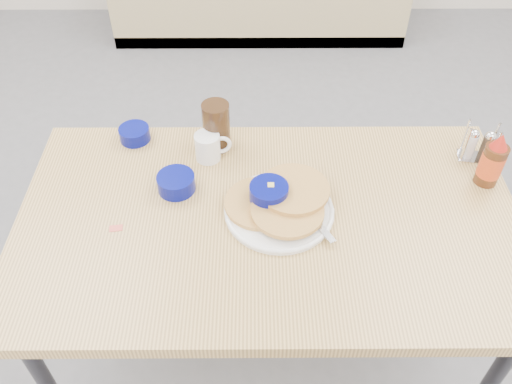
{
  "coord_description": "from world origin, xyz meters",
  "views": [
    {
      "loc": [
        -0.04,
        -0.76,
        1.87
      ],
      "look_at": [
        -0.04,
        0.29,
        0.82
      ],
      "focal_mm": 38.0,
      "sensor_mm": 36.0,
      "label": 1
    }
  ],
  "objects_px": {
    "coffee_mug": "(209,146)",
    "condiment_caddy": "(478,147)",
    "dining_table": "(269,232)",
    "amber_tumbler": "(216,126)",
    "pancake_plate": "(280,206)",
    "butter_bowl": "(176,183)",
    "grits_setting": "(269,197)",
    "syrup_bottle": "(492,162)",
    "creamer_bowl": "(135,134)"
  },
  "relations": [
    {
      "from": "coffee_mug",
      "to": "condiment_caddy",
      "type": "relative_size",
      "value": 0.92
    },
    {
      "from": "condiment_caddy",
      "to": "dining_table",
      "type": "bearing_deg",
      "value": -147.7
    },
    {
      "from": "coffee_mug",
      "to": "amber_tumbler",
      "type": "height_order",
      "value": "amber_tumbler"
    },
    {
      "from": "pancake_plate",
      "to": "butter_bowl",
      "type": "height_order",
      "value": "pancake_plate"
    },
    {
      "from": "grits_setting",
      "to": "syrup_bottle",
      "type": "relative_size",
      "value": 1.26
    },
    {
      "from": "coffee_mug",
      "to": "creamer_bowl",
      "type": "distance_m",
      "value": 0.26
    },
    {
      "from": "dining_table",
      "to": "syrup_bottle",
      "type": "distance_m",
      "value": 0.67
    },
    {
      "from": "pancake_plate",
      "to": "creamer_bowl",
      "type": "height_order",
      "value": "pancake_plate"
    },
    {
      "from": "pancake_plate",
      "to": "grits_setting",
      "type": "relative_size",
      "value": 1.37
    },
    {
      "from": "amber_tumbler",
      "to": "syrup_bottle",
      "type": "height_order",
      "value": "syrup_bottle"
    },
    {
      "from": "creamer_bowl",
      "to": "butter_bowl",
      "type": "height_order",
      "value": "butter_bowl"
    },
    {
      "from": "syrup_bottle",
      "to": "amber_tumbler",
      "type": "bearing_deg",
      "value": 168.33
    },
    {
      "from": "dining_table",
      "to": "pancake_plate",
      "type": "height_order",
      "value": "pancake_plate"
    },
    {
      "from": "pancake_plate",
      "to": "creamer_bowl",
      "type": "xyz_separation_m",
      "value": [
        -0.45,
        0.32,
        -0.0
      ]
    },
    {
      "from": "amber_tumbler",
      "to": "syrup_bottle",
      "type": "xyz_separation_m",
      "value": [
        0.8,
        -0.16,
        -0.0
      ]
    },
    {
      "from": "coffee_mug",
      "to": "creamer_bowl",
      "type": "height_order",
      "value": "coffee_mug"
    },
    {
      "from": "condiment_caddy",
      "to": "syrup_bottle",
      "type": "distance_m",
      "value": 0.11
    },
    {
      "from": "dining_table",
      "to": "pancake_plate",
      "type": "bearing_deg",
      "value": 37.13
    },
    {
      "from": "dining_table",
      "to": "amber_tumbler",
      "type": "bearing_deg",
      "value": 117.05
    },
    {
      "from": "amber_tumbler",
      "to": "butter_bowl",
      "type": "bearing_deg",
      "value": -119.85
    },
    {
      "from": "dining_table",
      "to": "butter_bowl",
      "type": "xyz_separation_m",
      "value": [
        -0.27,
        0.11,
        0.09
      ]
    },
    {
      "from": "grits_setting",
      "to": "butter_bowl",
      "type": "bearing_deg",
      "value": 165.97
    },
    {
      "from": "grits_setting",
      "to": "amber_tumbler",
      "type": "xyz_separation_m",
      "value": [
        -0.16,
        0.26,
        0.05
      ]
    },
    {
      "from": "dining_table",
      "to": "grits_setting",
      "type": "bearing_deg",
      "value": 89.41
    },
    {
      "from": "coffee_mug",
      "to": "butter_bowl",
      "type": "bearing_deg",
      "value": -122.62
    },
    {
      "from": "amber_tumbler",
      "to": "condiment_caddy",
      "type": "distance_m",
      "value": 0.8
    },
    {
      "from": "dining_table",
      "to": "condiment_caddy",
      "type": "height_order",
      "value": "condiment_caddy"
    },
    {
      "from": "pancake_plate",
      "to": "amber_tumbler",
      "type": "xyz_separation_m",
      "value": [
        -0.19,
        0.28,
        0.06
      ]
    },
    {
      "from": "dining_table",
      "to": "syrup_bottle",
      "type": "bearing_deg",
      "value": 12.37
    },
    {
      "from": "coffee_mug",
      "to": "amber_tumbler",
      "type": "distance_m",
      "value": 0.07
    },
    {
      "from": "grits_setting",
      "to": "creamer_bowl",
      "type": "bearing_deg",
      "value": 145.12
    },
    {
      "from": "pancake_plate",
      "to": "creamer_bowl",
      "type": "relative_size",
      "value": 3.15
    },
    {
      "from": "pancake_plate",
      "to": "syrup_bottle",
      "type": "bearing_deg",
      "value": 10.87
    },
    {
      "from": "coffee_mug",
      "to": "amber_tumbler",
      "type": "relative_size",
      "value": 0.71
    },
    {
      "from": "coffee_mug",
      "to": "condiment_caddy",
      "type": "distance_m",
      "value": 0.82
    },
    {
      "from": "creamer_bowl",
      "to": "butter_bowl",
      "type": "distance_m",
      "value": 0.27
    },
    {
      "from": "condiment_caddy",
      "to": "syrup_bottle",
      "type": "relative_size",
      "value": 0.7
    },
    {
      "from": "pancake_plate",
      "to": "grits_setting",
      "type": "height_order",
      "value": "grits_setting"
    },
    {
      "from": "coffee_mug",
      "to": "butter_bowl",
      "type": "height_order",
      "value": "coffee_mug"
    },
    {
      "from": "dining_table",
      "to": "coffee_mug",
      "type": "relative_size",
      "value": 12.39
    },
    {
      "from": "butter_bowl",
      "to": "syrup_bottle",
      "type": "relative_size",
      "value": 0.62
    },
    {
      "from": "coffee_mug",
      "to": "amber_tumbler",
      "type": "bearing_deg",
      "value": 67.85
    },
    {
      "from": "creamer_bowl",
      "to": "pancake_plate",
      "type": "bearing_deg",
      "value": -35.05
    },
    {
      "from": "dining_table",
      "to": "grits_setting",
      "type": "relative_size",
      "value": 6.31
    },
    {
      "from": "coffee_mug",
      "to": "syrup_bottle",
      "type": "height_order",
      "value": "syrup_bottle"
    },
    {
      "from": "dining_table",
      "to": "coffee_mug",
      "type": "distance_m",
      "value": 0.32
    },
    {
      "from": "grits_setting",
      "to": "syrup_bottle",
      "type": "bearing_deg",
      "value": 8.35
    },
    {
      "from": "grits_setting",
      "to": "butter_bowl",
      "type": "xyz_separation_m",
      "value": [
        -0.27,
        0.07,
        -0.01
      ]
    },
    {
      "from": "dining_table",
      "to": "pancake_plate",
      "type": "relative_size",
      "value": 4.59
    },
    {
      "from": "grits_setting",
      "to": "amber_tumbler",
      "type": "height_order",
      "value": "amber_tumbler"
    }
  ]
}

